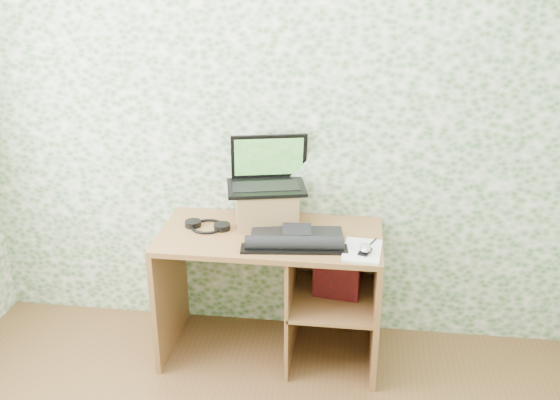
# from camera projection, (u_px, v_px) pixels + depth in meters

# --- Properties ---
(wall_back) EXTENTS (3.50, 0.00, 3.50)m
(wall_back) POSITION_uv_depth(u_px,v_px,m) (278.00, 120.00, 3.44)
(wall_back) COLOR white
(wall_back) RESTS_ON ground
(desk) EXTENTS (1.20, 0.60, 0.75)m
(desk) POSITION_uv_depth(u_px,v_px,m) (285.00, 276.00, 3.48)
(desk) COLOR brown
(desk) RESTS_ON floor
(riser) EXTENTS (0.39, 0.35, 0.20)m
(riser) POSITION_uv_depth(u_px,v_px,m) (266.00, 206.00, 3.46)
(riser) COLOR #A48149
(riser) RESTS_ON desk
(laptop) EXTENTS (0.48, 0.39, 0.28)m
(laptop) POSITION_uv_depth(u_px,v_px,m) (267.00, 175.00, 3.44)
(laptop) COLOR black
(laptop) RESTS_ON riser
(keyboard) EXTENTS (0.55, 0.33, 0.08)m
(keyboard) POSITION_uv_depth(u_px,v_px,m) (296.00, 239.00, 3.24)
(keyboard) COLOR black
(keyboard) RESTS_ON desk
(headphones) EXTENTS (0.26, 0.21, 0.03)m
(headphones) POSITION_uv_depth(u_px,v_px,m) (208.00, 226.00, 3.43)
(headphones) COLOR black
(headphones) RESTS_ON desk
(notepad) EXTENTS (0.21, 0.28, 0.01)m
(notepad) POSITION_uv_depth(u_px,v_px,m) (362.00, 251.00, 3.16)
(notepad) COLOR silver
(notepad) RESTS_ON desk
(mouse) EXTENTS (0.09, 0.11, 0.03)m
(mouse) POSITION_uv_depth(u_px,v_px,m) (365.00, 250.00, 3.12)
(mouse) COLOR silver
(mouse) RESTS_ON notepad
(pen) EXTENTS (0.06, 0.12, 0.01)m
(pen) POSITION_uv_depth(u_px,v_px,m) (371.00, 243.00, 3.22)
(pen) COLOR black
(pen) RESTS_ON notepad
(red_box) EXTENTS (0.26, 0.12, 0.30)m
(red_box) POSITION_uv_depth(u_px,v_px,m) (337.00, 272.00, 3.40)
(red_box) COLOR maroon
(red_box) RESTS_ON desk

